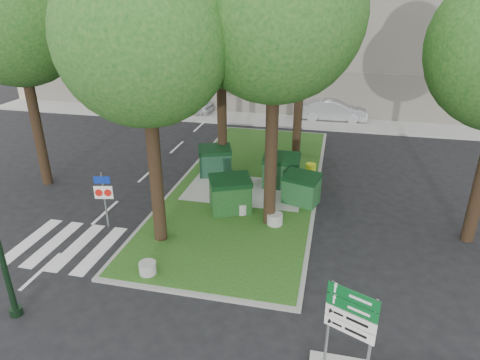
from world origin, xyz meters
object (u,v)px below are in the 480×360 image
(bollard_mid, at_px, (241,207))
(tree_median_near_left, at_px, (146,19))
(dumpster_d, at_px, (301,189))
(litter_bin, at_px, (310,172))
(tree_street_left, at_px, (15,3))
(bollard_right, at_px, (275,219))
(dumpster_a, at_px, (215,161))
(bollard_left, at_px, (148,268))
(dumpster_c, at_px, (281,171))
(car_silver, at_px, (333,110))
(car_white, at_px, (182,103))
(dumpster_b, at_px, (230,194))
(tree_median_mid, at_px, (223,19))
(traffic_sign_pole, at_px, (104,193))
(directional_sign, at_px, (351,320))

(bollard_mid, bearing_deg, tree_median_near_left, -132.44)
(dumpster_d, relative_size, litter_bin, 2.03)
(tree_street_left, height_order, bollard_mid, tree_street_left)
(bollard_right, bearing_deg, dumpster_a, 130.32)
(bollard_left, bearing_deg, dumpster_c, 67.30)
(dumpster_a, distance_m, litter_bin, 4.45)
(dumpster_a, xyz_separation_m, car_silver, (5.13, 11.04, -0.05))
(dumpster_d, xyz_separation_m, car_white, (-9.71, 12.71, 0.03))
(tree_street_left, relative_size, car_white, 2.42)
(dumpster_b, relative_size, bollard_mid, 3.02)
(car_white, bearing_deg, dumpster_c, -140.34)
(tree_median_mid, bearing_deg, bollard_right, -56.11)
(dumpster_a, distance_m, bollard_left, 7.97)
(dumpster_b, height_order, bollard_right, dumpster_b)
(car_white, xyz_separation_m, car_silver, (10.61, 0.43, -0.03))
(dumpster_a, height_order, traffic_sign_pole, traffic_sign_pole)
(dumpster_c, bearing_deg, dumpster_d, -56.38)
(tree_median_mid, bearing_deg, bollard_mid, -66.89)
(dumpster_c, bearing_deg, car_white, 126.50)
(bollard_right, bearing_deg, dumpster_b, 160.09)
(dumpster_b, bearing_deg, traffic_sign_pole, -177.09)
(tree_median_mid, xyz_separation_m, dumpster_c, (2.88, -1.22, -6.15))
(bollard_mid, distance_m, litter_bin, 4.44)
(dumpster_b, relative_size, dumpster_d, 1.15)
(car_white, bearing_deg, dumpster_d, -140.67)
(tree_median_near_left, bearing_deg, bollard_mid, 47.56)
(bollard_left, bearing_deg, litter_bin, 62.48)
(tree_median_mid, xyz_separation_m, dumpster_d, (3.91, -2.70, -6.23))
(bollard_left, bearing_deg, dumpster_b, 72.11)
(litter_bin, xyz_separation_m, car_silver, (0.70, 10.75, 0.22))
(tree_median_near_left, relative_size, litter_bin, 13.13)
(tree_street_left, distance_m, dumpster_c, 12.55)
(bollard_left, relative_size, bollard_right, 0.89)
(tree_street_left, xyz_separation_m, bollard_right, (10.64, -1.68, -7.32))
(dumpster_a, bearing_deg, traffic_sign_pole, -133.84)
(bollard_left, relative_size, litter_bin, 0.65)
(dumpster_c, relative_size, bollard_mid, 2.59)
(tree_median_near_left, xyz_separation_m, tree_median_mid, (0.50, 6.50, -0.34))
(dumpster_a, distance_m, bollard_mid, 4.04)
(dumpster_d, bearing_deg, directional_sign, -60.55)
(tree_median_near_left, bearing_deg, tree_street_left, 153.43)
(dumpster_c, height_order, traffic_sign_pole, traffic_sign_pole)
(tree_median_near_left, distance_m, car_silver, 18.93)
(dumpster_d, relative_size, bollard_mid, 2.62)
(litter_bin, bearing_deg, traffic_sign_pole, -140.00)
(bollard_right, bearing_deg, tree_median_near_left, -153.48)
(directional_sign, xyz_separation_m, car_white, (-11.50, 21.07, -0.87))
(bollard_left, bearing_deg, dumpster_d, 55.04)
(tree_median_near_left, height_order, dumpster_d, tree_median_near_left)
(dumpster_c, height_order, bollard_left, dumpster_c)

